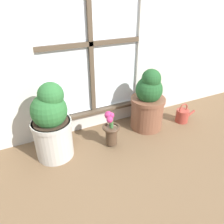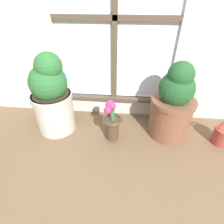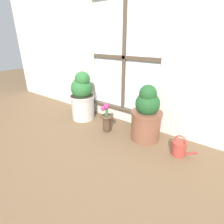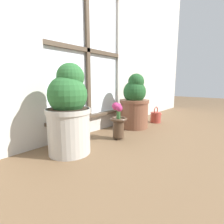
{
  "view_description": "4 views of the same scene",
  "coord_description": "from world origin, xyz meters",
  "px_view_note": "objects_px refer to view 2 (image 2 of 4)",
  "views": [
    {
      "loc": [
        -0.61,
        -1.15,
        1.14
      ],
      "look_at": [
        0.06,
        0.24,
        0.26
      ],
      "focal_mm": 35.0,
      "sensor_mm": 36.0,
      "label": 1
    },
    {
      "loc": [
        0.11,
        -0.8,
        0.9
      ],
      "look_at": [
        0.0,
        0.25,
        0.17
      ],
      "focal_mm": 28.0,
      "sensor_mm": 36.0,
      "label": 2
    },
    {
      "loc": [
        1.08,
        -1.19,
        0.95
      ],
      "look_at": [
        0.02,
        0.25,
        0.19
      ],
      "focal_mm": 28.0,
      "sensor_mm": 36.0,
      "label": 3
    },
    {
      "loc": [
        -1.12,
        -0.7,
        0.47
      ],
      "look_at": [
        0.03,
        0.23,
        0.22
      ],
      "focal_mm": 28.0,
      "sensor_mm": 36.0,
      "label": 4
    }
  ],
  "objects_px": {
    "potted_plant_left": "(52,96)",
    "flower_vase": "(112,122)",
    "potted_plant_right": "(173,105)",
    "watering_can": "(223,136)"
  },
  "relations": [
    {
      "from": "potted_plant_left",
      "to": "flower_vase",
      "type": "distance_m",
      "value": 0.46
    },
    {
      "from": "potted_plant_left",
      "to": "potted_plant_right",
      "type": "bearing_deg",
      "value": 1.75
    },
    {
      "from": "potted_plant_left",
      "to": "watering_can",
      "type": "height_order",
      "value": "potted_plant_left"
    },
    {
      "from": "potted_plant_left",
      "to": "watering_can",
      "type": "distance_m",
      "value": 1.24
    },
    {
      "from": "potted_plant_right",
      "to": "flower_vase",
      "type": "relative_size",
      "value": 1.8
    },
    {
      "from": "potted_plant_right",
      "to": "potted_plant_left",
      "type": "bearing_deg",
      "value": -178.25
    },
    {
      "from": "potted_plant_left",
      "to": "flower_vase",
      "type": "height_order",
      "value": "potted_plant_left"
    },
    {
      "from": "watering_can",
      "to": "flower_vase",
      "type": "bearing_deg",
      "value": -177.75
    },
    {
      "from": "flower_vase",
      "to": "potted_plant_left",
      "type": "bearing_deg",
      "value": 169.8
    },
    {
      "from": "potted_plant_right",
      "to": "flower_vase",
      "type": "bearing_deg",
      "value": -165.84
    }
  ]
}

